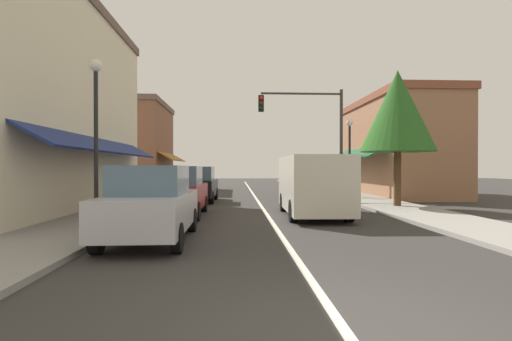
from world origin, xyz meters
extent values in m
plane|color=#33302D|center=(0.00, 18.00, 0.00)|extent=(80.00, 80.00, 0.00)
cube|color=gray|center=(-5.50, 18.00, 0.06)|extent=(2.60, 56.00, 0.12)
cube|color=gray|center=(5.50, 18.00, 0.06)|extent=(2.60, 56.00, 0.12)
cube|color=silver|center=(0.00, 18.00, 0.00)|extent=(0.14, 52.00, 0.01)
cube|color=beige|center=(-8.82, 12.00, 4.08)|extent=(4.03, 14.00, 8.15)
cube|color=slate|center=(-6.86, 12.00, 1.40)|extent=(0.08, 10.64, 1.80)
cube|color=navy|center=(-6.25, 12.00, 2.60)|extent=(1.27, 11.76, 0.73)
cube|color=slate|center=(-6.86, 8.92, 5.87)|extent=(0.08, 1.10, 1.30)
cube|color=slate|center=(-6.86, 15.08, 5.87)|extent=(0.08, 1.10, 1.30)
cube|color=#9E6B4C|center=(8.86, 20.00, 2.82)|extent=(4.11, 10.00, 5.63)
cube|color=brown|center=(8.86, 20.00, 5.83)|extent=(4.31, 10.20, 0.40)
cube|color=slate|center=(6.86, 20.00, 1.40)|extent=(0.08, 7.60, 1.80)
cube|color=#194C2D|center=(6.25, 20.00, 2.60)|extent=(1.27, 8.40, 0.73)
cube|color=slate|center=(6.86, 17.80, 4.05)|extent=(0.08, 1.10, 1.30)
cube|color=slate|center=(6.86, 22.20, 4.05)|extent=(0.08, 1.10, 1.30)
cube|color=brown|center=(-9.68, 28.00, 3.25)|extent=(5.76, 8.00, 6.51)
cube|color=brown|center=(-9.68, 28.00, 6.71)|extent=(5.96, 8.20, 0.40)
cube|color=slate|center=(-6.86, 28.00, 1.40)|extent=(0.08, 6.08, 1.80)
cube|color=olive|center=(-6.25, 28.00, 2.60)|extent=(1.27, 6.72, 0.73)
cube|color=slate|center=(-6.86, 26.24, 4.68)|extent=(0.08, 1.10, 1.30)
cube|color=slate|center=(-6.86, 29.76, 4.68)|extent=(0.08, 1.10, 1.30)
cube|color=#B7BABF|center=(-3.11, 5.46, 0.71)|extent=(1.72, 4.10, 0.80)
cube|color=slate|center=(-3.11, 5.36, 1.44)|extent=(1.52, 2.00, 0.66)
cylinder|color=black|center=(-3.90, 6.81, 0.31)|extent=(0.20, 0.62, 0.62)
cylinder|color=black|center=(-2.32, 6.81, 0.31)|extent=(0.20, 0.62, 0.62)
cylinder|color=black|center=(-3.91, 4.10, 0.31)|extent=(0.20, 0.62, 0.62)
cylinder|color=black|center=(-2.32, 4.10, 0.31)|extent=(0.20, 0.62, 0.62)
cube|color=maroon|center=(-3.17, 10.16, 0.71)|extent=(1.77, 4.12, 0.80)
cube|color=slate|center=(-3.17, 10.06, 1.44)|extent=(1.54, 2.02, 0.66)
cylinder|color=black|center=(-3.95, 11.52, 0.31)|extent=(0.21, 0.62, 0.62)
cylinder|color=black|center=(-2.37, 11.50, 0.31)|extent=(0.21, 0.62, 0.62)
cylinder|color=black|center=(-3.98, 8.81, 0.31)|extent=(0.21, 0.62, 0.62)
cylinder|color=black|center=(-2.40, 8.79, 0.31)|extent=(0.21, 0.62, 0.62)
cube|color=black|center=(-3.04, 15.96, 0.71)|extent=(1.82, 4.14, 0.80)
cube|color=slate|center=(-3.04, 15.86, 1.44)|extent=(1.57, 2.04, 0.66)
cylinder|color=black|center=(-3.79, 17.33, 0.31)|extent=(0.21, 0.62, 0.62)
cylinder|color=black|center=(-2.21, 17.30, 0.31)|extent=(0.21, 0.62, 0.62)
cylinder|color=black|center=(-3.86, 14.63, 0.31)|extent=(0.21, 0.62, 0.62)
cylinder|color=black|center=(-2.28, 14.59, 0.31)|extent=(0.21, 0.62, 0.62)
cube|color=beige|center=(1.59, 9.94, 1.17)|extent=(2.08, 5.05, 1.90)
cube|color=slate|center=(1.64, 12.34, 1.59)|extent=(1.73, 0.31, 0.84)
cube|color=black|center=(1.65, 12.52, 0.48)|extent=(1.87, 0.24, 0.24)
cylinder|color=black|center=(0.74, 11.51, 0.36)|extent=(0.26, 0.73, 0.72)
cylinder|color=black|center=(2.51, 11.46, 0.36)|extent=(0.26, 0.73, 0.72)
cylinder|color=black|center=(0.67, 8.41, 0.36)|extent=(0.26, 0.73, 0.72)
cylinder|color=black|center=(2.43, 8.37, 0.36)|extent=(0.26, 0.73, 0.72)
cylinder|color=#333333|center=(4.80, 17.87, 3.06)|extent=(0.18, 0.18, 6.11)
cylinder|color=#333333|center=(2.53, 17.87, 5.86)|extent=(4.54, 0.12, 0.12)
cube|color=black|center=(0.26, 17.69, 5.26)|extent=(0.30, 0.24, 0.90)
sphere|color=red|center=(0.26, 17.56, 5.54)|extent=(0.20, 0.20, 0.20)
sphere|color=#3D2D0C|center=(0.26, 17.56, 5.26)|extent=(0.20, 0.20, 0.20)
sphere|color=#0C3316|center=(0.26, 17.56, 4.98)|extent=(0.20, 0.20, 0.20)
cylinder|color=black|center=(-5.18, 7.73, 2.25)|extent=(0.12, 0.12, 4.50)
sphere|color=white|center=(-5.18, 7.73, 4.68)|extent=(0.36, 0.36, 0.36)
cylinder|color=black|center=(4.92, 16.68, 1.97)|extent=(0.12, 0.12, 3.94)
sphere|color=white|center=(4.92, 16.68, 4.12)|extent=(0.36, 0.36, 0.36)
cylinder|color=#4C331E|center=(5.64, 12.24, 1.43)|extent=(0.30, 0.30, 2.86)
cone|color=#285B21|center=(5.64, 12.24, 4.10)|extent=(3.11, 3.11, 3.42)
camera|label=1|loc=(-1.15, -3.76, 1.73)|focal=27.35mm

